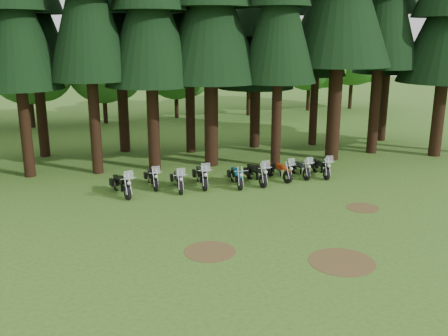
{
  "coord_description": "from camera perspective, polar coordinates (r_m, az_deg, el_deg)",
  "views": [
    {
      "loc": [
        -6.96,
        -17.46,
        7.32
      ],
      "look_at": [
        -0.47,
        5.0,
        1.0
      ],
      "focal_mm": 40.0,
      "sensor_mm": 36.0,
      "label": 1
    }
  ],
  "objects": [
    {
      "name": "ground",
      "position": [
        20.17,
        5.25,
        -6.22
      ],
      "size": [
        120.0,
        120.0,
        0.0
      ],
      "primitive_type": "plane",
      "color": "#335C1D",
      "rests_on": "ground"
    },
    {
      "name": "pine_back_4",
      "position": [
        32.63,
        3.74,
        16.73
      ],
      "size": [
        4.94,
        4.94,
        13.78
      ],
      "color": "black",
      "rests_on": "ground"
    },
    {
      "name": "decid_2",
      "position": [
        42.45,
        -21.19,
        10.94
      ],
      "size": [
        6.72,
        6.53,
        8.4
      ],
      "color": "black",
      "rests_on": "ground"
    },
    {
      "name": "decid_3",
      "position": [
        42.75,
        -13.32,
        10.96
      ],
      "size": [
        6.12,
        5.95,
        7.65
      ],
      "color": "black",
      "rests_on": "ground"
    },
    {
      "name": "decid_4",
      "position": [
        44.71,
        -5.17,
        11.28
      ],
      "size": [
        5.93,
        5.76,
        7.41
      ],
      "color": "black",
      "rests_on": "ground"
    },
    {
      "name": "decid_5",
      "position": [
        45.8,
        3.44,
        13.74
      ],
      "size": [
        8.45,
        8.21,
        10.56
      ],
      "color": "black",
      "rests_on": "ground"
    },
    {
      "name": "decid_6",
      "position": [
        49.58,
        10.25,
        12.45
      ],
      "size": [
        7.06,
        6.86,
        8.82
      ],
      "color": "black",
      "rests_on": "ground"
    },
    {
      "name": "decid_7",
      "position": [
        51.58,
        15.12,
        13.41
      ],
      "size": [
        8.44,
        8.2,
        10.55
      ],
      "color": "black",
      "rests_on": "ground"
    },
    {
      "name": "dirt_patch_0",
      "position": [
        17.56,
        -1.62,
        -9.5
      ],
      "size": [
        1.8,
        1.8,
        0.01
      ],
      "primitive_type": "cylinder",
      "color": "#4C3D1E",
      "rests_on": "ground"
    },
    {
      "name": "dirt_patch_1",
      "position": [
        22.53,
        15.55,
        -4.4
      ],
      "size": [
        1.4,
        1.4,
        0.01
      ],
      "primitive_type": "cylinder",
      "color": "#4C3D1E",
      "rests_on": "ground"
    },
    {
      "name": "dirt_patch_2",
      "position": [
        17.27,
        13.3,
        -10.38
      ],
      "size": [
        2.2,
        2.2,
        0.01
      ],
      "primitive_type": "cylinder",
      "color": "#4C3D1E",
      "rests_on": "ground"
    },
    {
      "name": "motorcycle_0",
      "position": [
        23.74,
        -11.62,
        -1.94
      ],
      "size": [
        0.83,
        2.27,
        1.44
      ],
      "rotation": [
        0.0,
        0.0,
        0.25
      ],
      "color": "black",
      "rests_on": "ground"
    },
    {
      "name": "motorcycle_1",
      "position": [
        24.78,
        -8.18,
        -1.17
      ],
      "size": [
        0.41,
        2.06,
        1.29
      ],
      "rotation": [
        0.0,
        0.0,
        0.05
      ],
      "color": "black",
      "rests_on": "ground"
    },
    {
      "name": "motorcycle_2",
      "position": [
        24.13,
        -5.24,
        -1.47
      ],
      "size": [
        0.43,
        2.16,
        1.36
      ],
      "rotation": [
        0.0,
        0.0,
        -0.06
      ],
      "color": "black",
      "rests_on": "ground"
    },
    {
      "name": "motorcycle_3",
      "position": [
        24.64,
        -2.57,
        -0.99
      ],
      "size": [
        0.46,
        2.32,
        1.46
      ],
      "rotation": [
        0.0,
        0.0,
        -0.05
      ],
      "color": "black",
      "rests_on": "ground"
    },
    {
      "name": "motorcycle_4",
      "position": [
        24.72,
        1.43,
        -1.04
      ],
      "size": [
        0.36,
        2.13,
        0.87
      ],
      "rotation": [
        0.0,
        0.0,
        -0.07
      ],
      "color": "black",
      "rests_on": "ground"
    },
    {
      "name": "motorcycle_5",
      "position": [
        25.11,
        3.71,
        -0.71
      ],
      "size": [
        0.52,
        2.3,
        1.44
      ],
      "rotation": [
        0.0,
        0.0,
        0.09
      ],
      "color": "black",
      "rests_on": "ground"
    },
    {
      "name": "motorcycle_6",
      "position": [
        25.87,
        6.29,
        -0.37
      ],
      "size": [
        0.82,
        2.13,
        1.35
      ],
      "rotation": [
        0.0,
        0.0,
        0.26
      ],
      "color": "black",
      "rests_on": "ground"
    },
    {
      "name": "motorcycle_7",
      "position": [
        26.54,
        8.66,
        -0.09
      ],
      "size": [
        0.46,
        2.06,
        1.29
      ],
      "rotation": [
        0.0,
        0.0,
        0.09
      ],
      "color": "black",
      "rests_on": "ground"
    },
    {
      "name": "motorcycle_8",
      "position": [
        26.87,
        11.03,
        0.02
      ],
      "size": [
        0.45,
        2.14,
        1.35
      ],
      "rotation": [
        0.0,
        0.0,
        -0.07
      ],
      "color": "black",
      "rests_on": "ground"
    }
  ]
}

